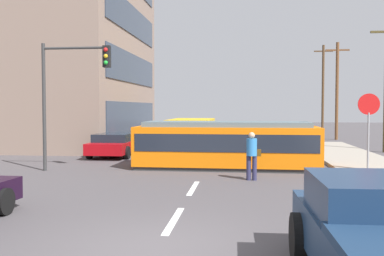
% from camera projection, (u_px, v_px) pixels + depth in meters
% --- Properties ---
extents(ground_plane, '(120.00, 120.00, 0.00)m').
position_uv_depth(ground_plane, '(204.00, 170.00, 17.85)').
color(ground_plane, '#474346').
extents(lane_stripe_1, '(0.16, 2.40, 0.01)m').
position_uv_depth(lane_stripe_1, '(174.00, 220.00, 9.91)').
color(lane_stripe_1, silver).
rests_on(lane_stripe_1, ground).
extents(lane_stripe_2, '(0.16, 2.40, 0.01)m').
position_uv_depth(lane_stripe_2, '(193.00, 188.00, 13.88)').
color(lane_stripe_2, silver).
rests_on(lane_stripe_2, ground).
extents(lane_stripe_3, '(0.16, 2.40, 0.01)m').
position_uv_depth(lane_stripe_3, '(214.00, 153.00, 24.56)').
color(lane_stripe_3, silver).
rests_on(lane_stripe_3, ground).
extents(lane_stripe_4, '(0.16, 2.40, 0.01)m').
position_uv_depth(lane_stripe_4, '(220.00, 144.00, 30.51)').
color(lane_stripe_4, silver).
rests_on(lane_stripe_4, ground).
extents(corner_building, '(14.55, 14.58, 16.00)m').
position_uv_depth(corner_building, '(30.00, 28.00, 30.59)').
color(corner_building, '#856D5F').
rests_on(corner_building, ground).
extents(streetcar_tram, '(7.53, 2.67, 1.94)m').
position_uv_depth(streetcar_tram, '(227.00, 144.00, 18.46)').
color(streetcar_tram, orange).
rests_on(streetcar_tram, ground).
extents(city_bus, '(2.58, 5.38, 1.81)m').
position_uv_depth(city_bus, '(191.00, 132.00, 27.20)').
color(city_bus, gold).
rests_on(city_bus, ground).
extents(pedestrian_crossing, '(0.51, 0.36, 1.67)m').
position_uv_depth(pedestrian_crossing, '(252.00, 153.00, 15.38)').
color(pedestrian_crossing, '#2B2A4A').
rests_on(pedestrian_crossing, ground).
extents(parked_sedan_mid, '(2.11, 4.48, 1.19)m').
position_uv_depth(parked_sedan_mid, '(116.00, 144.00, 23.06)').
color(parked_sedan_mid, '#A30A10').
rests_on(parked_sedan_mid, ground).
extents(stop_sign, '(0.76, 0.07, 2.88)m').
position_uv_depth(stop_sign, '(369.00, 117.00, 15.83)').
color(stop_sign, gray).
rests_on(stop_sign, sidewalk_curb_right).
extents(traffic_light_mast, '(2.79, 0.33, 5.05)m').
position_uv_depth(traffic_light_mast, '(70.00, 82.00, 17.47)').
color(traffic_light_mast, '#333333').
rests_on(traffic_light_mast, ground).
extents(utility_pole_far, '(1.80, 0.24, 7.58)m').
position_uv_depth(utility_pole_far, '(337.00, 89.00, 34.64)').
color(utility_pole_far, brown).
rests_on(utility_pole_far, ground).
extents(utility_pole_distant, '(1.80, 0.24, 8.63)m').
position_uv_depth(utility_pole_distant, '(323.00, 87.00, 43.57)').
color(utility_pole_distant, '#4F3722').
rests_on(utility_pole_distant, ground).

